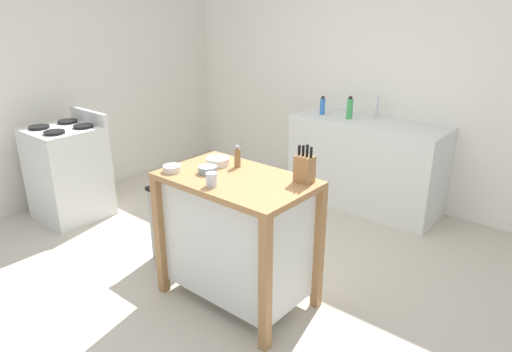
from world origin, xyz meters
name	(u,v)px	position (x,y,z in m)	size (l,w,h in m)	color
ground_plane	(225,282)	(0.00, 0.00, 0.00)	(6.01, 6.01, 0.00)	#BCB29E
wall_back	(380,74)	(0.00, 2.32, 1.30)	(5.01, 0.10, 2.60)	silver
wall_left	(113,67)	(-2.50, 0.86, 1.30)	(0.10, 2.92, 2.60)	silver
kitchen_island	(237,233)	(0.20, -0.08, 0.51)	(1.01, 0.62, 0.92)	#9E7042
knife_block	(304,168)	(0.58, 0.14, 1.01)	(0.11, 0.09, 0.25)	#9E7042
bowl_stoneware_deep	(218,161)	(-0.06, 0.02, 0.95)	(0.16, 0.16, 0.05)	silver
bowl_ceramic_small	(207,169)	(0.00, -0.14, 0.95)	(0.13, 0.13, 0.04)	gray
bowl_ceramic_wide	(172,168)	(-0.20, -0.27, 0.94)	(0.12, 0.12, 0.04)	silver
drinking_cup	(212,179)	(0.18, -0.28, 0.96)	(0.07, 0.07, 0.09)	silver
pepper_grinder	(237,157)	(0.07, 0.08, 0.99)	(0.04, 0.04, 0.15)	olive
trash_bin	(176,223)	(-0.55, 0.01, 0.32)	(0.36, 0.28, 0.63)	gray
sink_counter	(366,164)	(0.11, 1.97, 0.45)	(1.50, 0.60, 0.89)	silver
sink_faucet	(377,108)	(0.11, 2.11, 1.00)	(0.02, 0.02, 0.22)	#B7BCC1
bottle_spray_cleaner	(350,108)	(-0.10, 1.92, 1.00)	(0.06, 0.06, 0.22)	green
bottle_dish_soap	(322,106)	(-0.41, 1.92, 0.98)	(0.05, 0.05, 0.19)	blue
stove	(68,172)	(-1.95, -0.11, 0.45)	(0.60, 0.60, 1.01)	silver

